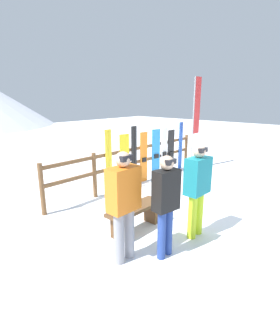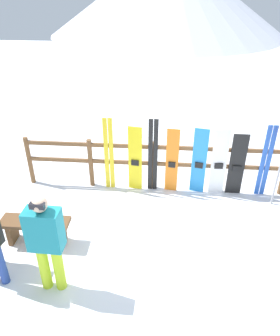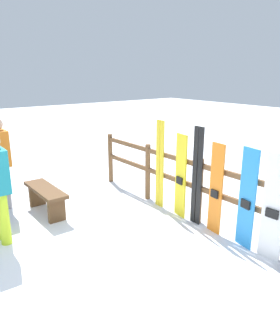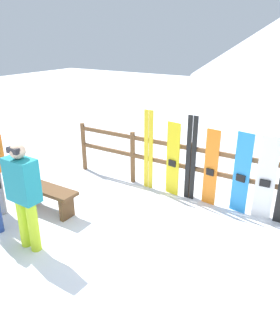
% 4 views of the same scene
% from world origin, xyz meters
% --- Properties ---
extents(ground_plane, '(40.00, 40.00, 0.00)m').
position_xyz_m(ground_plane, '(0.00, 0.00, 0.00)').
color(ground_plane, white).
extents(fence, '(5.47, 0.10, 1.10)m').
position_xyz_m(fence, '(-0.00, 2.10, 0.66)').
color(fence, brown).
rests_on(fence, ground).
extents(bench, '(1.16, 0.36, 0.47)m').
position_xyz_m(bench, '(-1.90, 0.25, 0.34)').
color(bench, brown).
rests_on(bench, ground).
extents(person_teal, '(0.48, 0.27, 1.62)m').
position_xyz_m(person_teal, '(-1.33, -0.65, 0.93)').
color(person_teal, '#B7D826').
rests_on(person_teal, ground).
extents(ski_pair_yellow, '(0.20, 0.02, 1.61)m').
position_xyz_m(ski_pair_yellow, '(-0.93, 2.04, 0.81)').
color(ski_pair_yellow, yellow).
rests_on(ski_pair_yellow, ground).
extents(snowboard_yellow, '(0.29, 0.09, 1.44)m').
position_xyz_m(snowboard_yellow, '(-0.38, 2.04, 0.72)').
color(snowboard_yellow, yellow).
rests_on(snowboard_yellow, ground).
extents(ski_pair_black, '(0.20, 0.02, 1.62)m').
position_xyz_m(ski_pair_black, '(-0.02, 2.04, 0.81)').
color(ski_pair_black, black).
rests_on(ski_pair_black, ground).
extents(snowboard_orange, '(0.26, 0.08, 1.42)m').
position_xyz_m(snowboard_orange, '(0.38, 2.04, 0.71)').
color(snowboard_orange, orange).
rests_on(snowboard_orange, ground).
extents(snowboard_blue, '(0.29, 0.10, 1.45)m').
position_xyz_m(snowboard_blue, '(0.93, 2.04, 0.72)').
color(snowboard_blue, '#288CE0').
rests_on(snowboard_blue, ground).
extents(snowboard_white, '(0.31, 0.07, 1.46)m').
position_xyz_m(snowboard_white, '(1.33, 2.04, 0.73)').
color(snowboard_white, white).
rests_on(snowboard_white, ground).
extents(snowboard_black_stripe, '(0.32, 0.06, 1.36)m').
position_xyz_m(snowboard_black_stripe, '(1.69, 2.04, 0.68)').
color(snowboard_black_stripe, black).
rests_on(snowboard_black_stripe, ground).
extents(ski_pair_blue, '(0.20, 0.02, 1.57)m').
position_xyz_m(ski_pair_blue, '(2.24, 2.04, 0.78)').
color(ski_pair_blue, blue).
rests_on(ski_pair_blue, ground).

